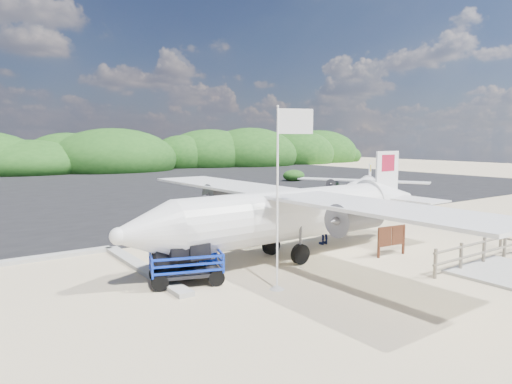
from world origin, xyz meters
TOP-DOWN VIEW (x-y plane):
  - ground at (0.00, 0.00)m, footprint 160.00×160.00m
  - asphalt_apron at (0.00, 30.00)m, footprint 90.00×50.00m
  - walkway_pad at (5.50, -6.00)m, footprint 3.50×2.50m
  - vegetation_band at (0.00, 55.00)m, footprint 124.00×8.00m
  - fence at (6.00, -5.00)m, footprint 6.40×2.00m
  - baggage_cart at (-3.93, -0.80)m, footprint 2.73×2.07m
  - flagpole at (-1.91, -2.87)m, footprint 1.20×0.81m
  - signboard at (4.21, -2.27)m, footprint 1.49×0.31m
  - crew_a at (0.73, 3.45)m, footprint 0.80×0.65m
  - crew_b at (-0.24, 2.80)m, footprint 1.02×0.92m
  - crew_c at (3.47, 0.72)m, footprint 0.93×0.46m
  - aircraft_large at (13.19, 24.58)m, footprint 17.40×17.40m

SIDE VIEW (x-z plane):
  - ground at x=0.00m, z-range 0.00..0.00m
  - asphalt_apron at x=0.00m, z-range -0.02..0.02m
  - walkway_pad at x=5.50m, z-range -0.05..0.05m
  - vegetation_band at x=0.00m, z-range -2.20..2.20m
  - fence at x=6.00m, z-range -0.55..0.55m
  - baggage_cart at x=-3.93m, z-range -0.60..0.60m
  - flagpole at x=-1.91m, z-range -2.77..2.77m
  - signboard at x=4.21m, z-range -0.61..0.61m
  - aircraft_large at x=13.19m, z-range -2.56..2.56m
  - crew_c at x=3.47m, z-range 0.00..1.53m
  - crew_b at x=-0.24m, z-range 0.00..1.71m
  - crew_a at x=0.73m, z-range 0.00..1.89m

